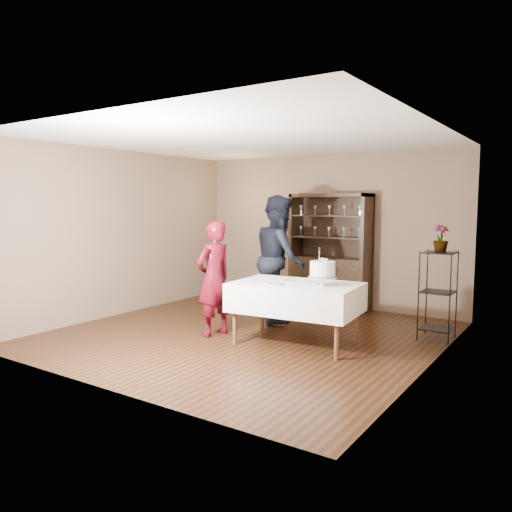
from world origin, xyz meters
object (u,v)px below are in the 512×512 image
object	(u,v)px
man	(280,258)
cake	(323,270)
china_hutch	(330,271)
woman	(214,278)
potted_plant	(441,238)
plant_etagere	(438,292)
cake_table	(296,297)

from	to	relation	value
man	cake	size ratio (longest dim) A/B	4.06
china_hutch	cake	xyz separation A→B (m)	(0.98, -2.31, 0.33)
woman	potted_plant	distance (m)	3.10
plant_etagere	woman	bearing A→B (deg)	-150.73
china_hutch	cake_table	size ratio (longest dim) A/B	1.18
cake_table	potted_plant	world-z (taller)	potted_plant
plant_etagere	cake_table	bearing A→B (deg)	-139.66
cake_table	man	distance (m)	1.38
cake	potted_plant	xyz separation A→B (m)	(1.11, 1.28, 0.37)
cake	cake_table	bearing A→B (deg)	-179.87
cake_table	woman	world-z (taller)	woman
china_hutch	plant_etagere	xyz separation A→B (m)	(2.08, -1.05, -0.01)
china_hutch	cake	bearing A→B (deg)	-66.99
cake	china_hutch	bearing A→B (deg)	113.01
plant_etagere	cake_table	size ratio (longest dim) A/B	0.71
potted_plant	china_hutch	bearing A→B (deg)	153.79
woman	potted_plant	size ratio (longest dim) A/B	4.40
cake_table	woman	xyz separation A→B (m)	(-1.17, -0.23, 0.18)
china_hutch	cake_table	distance (m)	2.39
cake_table	cake	distance (m)	0.54
woman	potted_plant	bearing A→B (deg)	129.50
china_hutch	man	bearing A→B (deg)	-101.08
woman	man	world-z (taller)	man
china_hutch	plant_etagere	bearing A→B (deg)	-26.83
china_hutch	woman	distance (m)	2.60
plant_etagere	cake_table	xyz separation A→B (m)	(-1.48, -1.26, -0.03)
china_hutch	man	world-z (taller)	china_hutch
cake	potted_plant	size ratio (longest dim) A/B	1.33
plant_etagere	cake	distance (m)	1.70
plant_etagere	cake	world-z (taller)	cake
woman	man	bearing A→B (deg)	175.79
china_hutch	potted_plant	bearing A→B (deg)	-26.21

